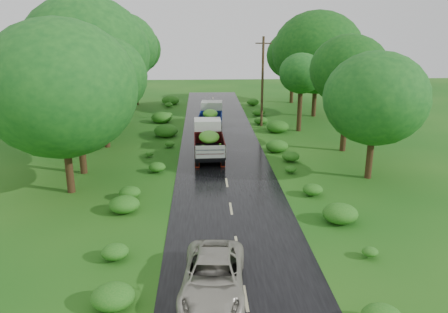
{
  "coord_description": "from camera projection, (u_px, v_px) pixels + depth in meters",
  "views": [
    {
      "loc": [
        -1.48,
        -17.57,
        9.59
      ],
      "look_at": [
        -0.17,
        8.08,
        1.7
      ],
      "focal_mm": 35.0,
      "sensor_mm": 36.0,
      "label": 1
    }
  ],
  "objects": [
    {
      "name": "ground",
      "position": [
        237.0,
        245.0,
        19.66
      ],
      "size": [
        120.0,
        120.0,
        0.0
      ],
      "primitive_type": "plane",
      "color": "#114F11",
      "rests_on": "ground"
    },
    {
      "name": "truck_near",
      "position": [
        208.0,
        139.0,
        32.21
      ],
      "size": [
        2.19,
        5.91,
        2.47
      ],
      "rotation": [
        0.0,
        0.0,
        0.02
      ],
      "color": "black",
      "rests_on": "ground"
    },
    {
      "name": "car",
      "position": [
        213.0,
        277.0,
        15.93
      ],
      "size": [
        2.66,
        5.1,
        1.37
      ],
      "primitive_type": "imported",
      "rotation": [
        0.0,
        0.0,
        -0.08
      ],
      "color": "#A5A092",
      "rests_on": "road"
    },
    {
      "name": "trees_right",
      "position": [
        321.0,
        64.0,
        40.27
      ],
      "size": [
        6.6,
        31.27,
        8.62
      ],
      "color": "black",
      "rests_on": "ground"
    },
    {
      "name": "truck_far",
      "position": [
        211.0,
        116.0,
        40.38
      ],
      "size": [
        2.39,
        5.79,
        2.38
      ],
      "rotation": [
        0.0,
        0.0,
        -0.07
      ],
      "color": "black",
      "rests_on": "ground"
    },
    {
      "name": "road_lines",
      "position": [
        229.0,
        194.0,
        25.38
      ],
      "size": [
        0.12,
        69.6,
        0.0
      ],
      "color": "#BFB78C",
      "rests_on": "road"
    },
    {
      "name": "road",
      "position": [
        230.0,
        201.0,
        24.43
      ],
      "size": [
        6.5,
        80.0,
        0.02
      ],
      "primitive_type": "cube",
      "color": "black",
      "rests_on": "ground"
    },
    {
      "name": "utility_pole",
      "position": [
        262.0,
        81.0,
        41.03
      ],
      "size": [
        1.44,
        0.53,
        8.41
      ],
      "rotation": [
        0.0,
        0.0,
        -0.3
      ],
      "color": "#382616",
      "rests_on": "ground"
    },
    {
      "name": "trees_left",
      "position": [
        101.0,
        62.0,
        36.71
      ],
      "size": [
        6.33,
        32.69,
        9.15
      ],
      "color": "black",
      "rests_on": "ground"
    },
    {
      "name": "shrubs",
      "position": [
        222.0,
        151.0,
        32.92
      ],
      "size": [
        11.9,
        44.0,
        0.7
      ],
      "color": "#186217",
      "rests_on": "ground"
    }
  ]
}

